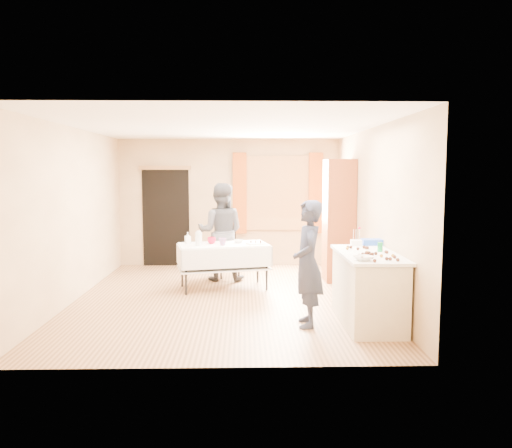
{
  "coord_description": "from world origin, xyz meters",
  "views": [
    {
      "loc": [
        0.31,
        -7.53,
        1.94
      ],
      "look_at": [
        0.49,
        0.0,
        1.15
      ],
      "focal_mm": 35.0,
      "sensor_mm": 36.0,
      "label": 1
    }
  ],
  "objects_px": {
    "party_table": "(224,262)",
    "woman": "(221,232)",
    "counter": "(368,288)",
    "cabinet": "(339,220)",
    "girl": "(308,264)",
    "chair": "(228,262)"
  },
  "relations": [
    {
      "from": "party_table",
      "to": "woman",
      "type": "bearing_deg",
      "value": 83.69
    },
    {
      "from": "counter",
      "to": "cabinet",
      "type": "bearing_deg",
      "value": 87.75
    },
    {
      "from": "counter",
      "to": "woman",
      "type": "height_order",
      "value": "woman"
    },
    {
      "from": "party_table",
      "to": "chair",
      "type": "xyz_separation_m",
      "value": [
        0.04,
        0.94,
        -0.17
      ]
    },
    {
      "from": "counter",
      "to": "girl",
      "type": "height_order",
      "value": "girl"
    },
    {
      "from": "party_table",
      "to": "chair",
      "type": "bearing_deg",
      "value": 75.1
    },
    {
      "from": "woman",
      "to": "cabinet",
      "type": "bearing_deg",
      "value": -175.9
    },
    {
      "from": "cabinet",
      "to": "girl",
      "type": "relative_size",
      "value": 1.36
    },
    {
      "from": "cabinet",
      "to": "girl",
      "type": "bearing_deg",
      "value": -108.59
    },
    {
      "from": "chair",
      "to": "woman",
      "type": "height_order",
      "value": "woman"
    },
    {
      "from": "chair",
      "to": "woman",
      "type": "bearing_deg",
      "value": -126.22
    },
    {
      "from": "cabinet",
      "to": "woman",
      "type": "xyz_separation_m",
      "value": [
        -2.1,
        0.07,
        -0.21
      ]
    },
    {
      "from": "chair",
      "to": "girl",
      "type": "xyz_separation_m",
      "value": [
        1.1,
        -2.98,
        0.51
      ]
    },
    {
      "from": "girl",
      "to": "woman",
      "type": "distance_m",
      "value": 2.96
    },
    {
      "from": "counter",
      "to": "woman",
      "type": "relative_size",
      "value": 0.86
    },
    {
      "from": "woman",
      "to": "party_table",
      "type": "bearing_deg",
      "value": 102.36
    },
    {
      "from": "cabinet",
      "to": "party_table",
      "type": "height_order",
      "value": "cabinet"
    },
    {
      "from": "girl",
      "to": "counter",
      "type": "bearing_deg",
      "value": 96.64
    },
    {
      "from": "counter",
      "to": "party_table",
      "type": "relative_size",
      "value": 0.93
    },
    {
      "from": "party_table",
      "to": "woman",
      "type": "distance_m",
      "value": 0.79
    },
    {
      "from": "cabinet",
      "to": "chair",
      "type": "bearing_deg",
      "value": 169.99
    },
    {
      "from": "chair",
      "to": "woman",
      "type": "distance_m",
      "value": 0.66
    }
  ]
}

